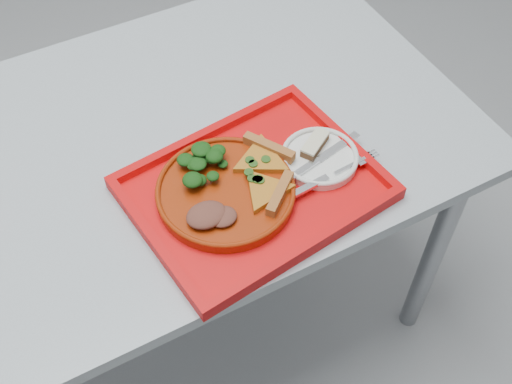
# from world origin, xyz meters

# --- Properties ---
(ground) EXTENTS (10.00, 10.00, 0.00)m
(ground) POSITION_xyz_m (0.00, 0.00, 0.00)
(ground) COLOR #919399
(ground) RESTS_ON ground
(table) EXTENTS (1.60, 0.80, 0.75)m
(table) POSITION_xyz_m (0.00, 0.00, 0.68)
(table) COLOR #97A0AA
(table) RESTS_ON ground
(tray_main) EXTENTS (0.49, 0.40, 0.01)m
(tray_main) POSITION_xyz_m (0.27, -0.21, 0.76)
(tray_main) COLOR red
(tray_main) RESTS_ON table
(dinner_plate) EXTENTS (0.26, 0.26, 0.02)m
(dinner_plate) POSITION_xyz_m (0.21, -0.20, 0.77)
(dinner_plate) COLOR maroon
(dinner_plate) RESTS_ON tray_main
(side_plate) EXTENTS (0.15, 0.15, 0.01)m
(side_plate) POSITION_xyz_m (0.41, -0.21, 0.77)
(side_plate) COLOR white
(side_plate) RESTS_ON tray_main
(pizza_slice_a) EXTENTS (0.15, 0.15, 0.02)m
(pizza_slice_a) POSITION_xyz_m (0.28, -0.24, 0.79)
(pizza_slice_a) COLOR gold
(pizza_slice_a) RESTS_ON dinner_plate
(pizza_slice_b) EXTENTS (0.16, 0.15, 0.02)m
(pizza_slice_b) POSITION_xyz_m (0.30, -0.17, 0.79)
(pizza_slice_b) COLOR gold
(pizza_slice_b) RESTS_ON dinner_plate
(salad_heap) EXTENTS (0.09, 0.08, 0.04)m
(salad_heap) POSITION_xyz_m (0.20, -0.14, 0.80)
(salad_heap) COLOR black
(salad_heap) RESTS_ON dinner_plate
(meat_portion) EXTENTS (0.07, 0.06, 0.02)m
(meat_portion) POSITION_xyz_m (0.15, -0.24, 0.79)
(meat_portion) COLOR brown
(meat_portion) RESTS_ON dinner_plate
(dessert_bar) EXTENTS (0.08, 0.06, 0.02)m
(dessert_bar) POSITION_xyz_m (0.42, -0.18, 0.79)
(dessert_bar) COLOR #4A2D18
(dessert_bar) RESTS_ON side_plate
(knife) EXTENTS (0.18, 0.05, 0.01)m
(knife) POSITION_xyz_m (0.42, -0.21, 0.78)
(knife) COLOR silver
(knife) RESTS_ON side_plate
(fork) EXTENTS (0.19, 0.04, 0.01)m
(fork) POSITION_xyz_m (0.41, -0.26, 0.78)
(fork) COLOR silver
(fork) RESTS_ON side_plate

